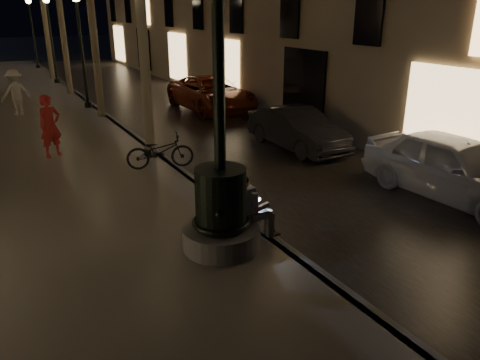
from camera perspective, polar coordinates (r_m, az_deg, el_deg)
ground at (r=20.66m, az=-16.53°, el=7.56°), size 120.00×120.00×0.00m
cobble_lane at (r=21.50m, az=-8.69°, el=8.66°), size 6.00×45.00×0.02m
curb_strip at (r=20.64m, az=-16.56°, el=7.83°), size 0.25×45.00×0.20m
fountain_lamppost at (r=8.14m, az=-2.37°, el=-1.86°), size 1.40×1.40×5.21m
seated_man_laptop at (r=8.54m, az=1.32°, el=-3.10°), size 0.92×0.31×1.29m
lamp_curb_a at (r=13.41m, az=-11.89°, el=15.46°), size 0.36×0.36×4.81m
lamp_curb_b at (r=21.16m, az=-18.92°, el=16.48°), size 0.36×0.36×4.81m
lamp_curb_c at (r=29.04m, az=-22.19°, el=16.88°), size 0.36×0.36×4.81m
lamp_curb_d at (r=36.97m, az=-24.06°, el=17.08°), size 0.36×0.36×4.81m
car_front at (r=12.00m, az=24.73°, el=1.41°), size 2.02×4.60×1.54m
car_second at (r=15.04m, az=6.96°, el=6.22°), size 1.41×3.95×1.30m
car_third at (r=20.78m, az=-3.52°, el=10.46°), size 2.41×5.21×1.45m
pedestrian_red at (r=14.47m, az=-22.13°, el=6.12°), size 0.76×0.63×1.79m
pedestrian_white at (r=20.89m, az=-25.68°, el=9.61°), size 1.30×0.98×1.79m
bicycle at (r=12.68m, az=-9.72°, el=3.48°), size 1.88×1.09×0.94m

